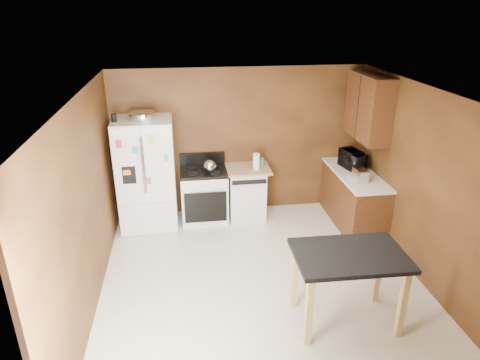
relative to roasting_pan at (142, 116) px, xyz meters
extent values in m
plane|color=white|center=(1.54, -1.89, -1.85)|extent=(4.50, 4.50, 0.00)
plane|color=white|center=(1.54, -1.89, 0.65)|extent=(4.50, 4.50, 0.00)
plane|color=brown|center=(1.54, 0.36, -0.60)|extent=(4.20, 0.00, 4.20)
plane|color=brown|center=(1.54, -4.14, -0.60)|extent=(4.20, 0.00, 4.20)
plane|color=brown|center=(-0.56, -1.89, -0.60)|extent=(0.00, 4.50, 4.50)
plane|color=brown|center=(3.64, -1.89, -0.60)|extent=(0.00, 4.50, 4.50)
cylinder|color=silver|center=(0.00, 0.00, 0.00)|extent=(0.41, 0.41, 0.10)
cylinder|color=black|center=(-0.40, -0.11, 0.01)|extent=(0.08, 0.08, 0.12)
sphere|color=silver|center=(1.00, -0.09, -0.85)|extent=(0.21, 0.21, 0.21)
cylinder|color=white|center=(1.77, -0.02, -0.83)|extent=(0.15, 0.15, 0.27)
cylinder|color=#43AE55|center=(1.88, 0.15, -0.90)|extent=(0.12, 0.12, 0.12)
cube|color=silver|center=(3.27, -0.75, -0.86)|extent=(0.18, 0.27, 0.19)
imported|color=black|center=(3.35, -0.21, -0.82)|extent=(0.42, 0.54, 0.27)
cube|color=white|center=(-0.01, -0.02, -0.95)|extent=(0.90, 0.75, 1.80)
cube|color=white|center=(-0.23, -0.40, -0.67)|extent=(0.43, 0.02, 1.20)
cube|color=white|center=(0.22, -0.40, -0.67)|extent=(0.43, 0.02, 1.20)
cube|color=white|center=(-0.01, -0.40, -1.57)|extent=(0.88, 0.02, 0.54)
cube|color=black|center=(-0.23, -0.41, -0.80)|extent=(0.20, 0.01, 0.28)
cylinder|color=silver|center=(-0.02, -0.43, -0.65)|extent=(0.02, 0.02, 0.90)
cylinder|color=silver|center=(0.01, -0.43, -0.65)|extent=(0.02, 0.02, 0.90)
cube|color=#D33146|center=(-0.33, -0.43, -0.30)|extent=(0.09, 0.00, 0.12)
cube|color=#2D99C1|center=(-0.11, -0.43, -0.40)|extent=(0.08, 0.00, 0.10)
cube|color=#D4ED31|center=(0.14, -0.43, -0.25)|extent=(0.10, 0.00, 0.13)
cube|color=#43BC93|center=(0.33, -0.43, -0.55)|extent=(0.07, 0.00, 0.09)
cube|color=orange|center=(-0.26, -0.43, -0.75)|extent=(0.11, 0.00, 0.08)
cube|color=#C36457|center=(0.04, -0.43, -0.90)|extent=(0.08, 0.00, 0.11)
cube|color=white|center=(0.29, -0.43, -1.05)|extent=(0.09, 0.00, 0.10)
cube|color=#A3F4F4|center=(-0.06, -0.43, -0.60)|extent=(0.07, 0.00, 0.07)
cube|color=white|center=(0.90, 0.03, -1.43)|extent=(0.76, 0.65, 0.85)
cube|color=black|center=(0.90, 0.03, -0.98)|extent=(0.76, 0.65, 0.05)
cube|color=black|center=(0.90, 0.32, -0.85)|extent=(0.76, 0.06, 0.20)
cube|color=black|center=(0.90, -0.30, -1.47)|extent=(0.68, 0.02, 0.52)
cylinder|color=silver|center=(0.90, -0.31, -1.18)|extent=(0.62, 0.02, 0.02)
cylinder|color=black|center=(0.72, 0.19, -0.95)|extent=(0.17, 0.17, 0.02)
cylinder|color=black|center=(1.08, 0.19, -0.95)|extent=(0.17, 0.17, 0.02)
cylinder|color=black|center=(0.72, -0.13, -0.95)|extent=(0.17, 0.17, 0.02)
cylinder|color=black|center=(1.08, -0.13, -0.95)|extent=(0.17, 0.17, 0.02)
cube|color=white|center=(1.62, 0.06, -1.43)|extent=(0.60, 0.60, 0.85)
cube|color=black|center=(1.62, -0.25, -1.09)|extent=(0.56, 0.02, 0.07)
cube|color=tan|center=(1.62, 0.06, -0.98)|extent=(0.78, 0.62, 0.04)
cube|color=#5A3418|center=(3.34, -0.44, -1.42)|extent=(0.60, 1.55, 0.86)
cube|color=white|center=(3.34, -0.44, -0.97)|extent=(0.63, 1.58, 0.04)
cube|color=#5A3418|center=(3.47, -0.34, 0.10)|extent=(0.35, 1.05, 1.00)
cube|color=black|center=(3.29, -0.34, 0.10)|extent=(0.01, 0.01, 1.00)
cube|color=black|center=(2.35, -2.72, -0.97)|extent=(1.24, 0.84, 0.05)
cube|color=tan|center=(1.83, -2.39, -1.41)|extent=(0.07, 0.07, 0.88)
cube|color=tan|center=(2.87, -2.41, -1.41)|extent=(0.07, 0.07, 0.88)
cube|color=tan|center=(1.82, -3.03, -1.41)|extent=(0.07, 0.07, 0.88)
cube|color=tan|center=(2.86, -3.05, -1.41)|extent=(0.07, 0.07, 0.88)
camera|label=1|loc=(0.60, -6.52, 1.62)|focal=32.00mm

